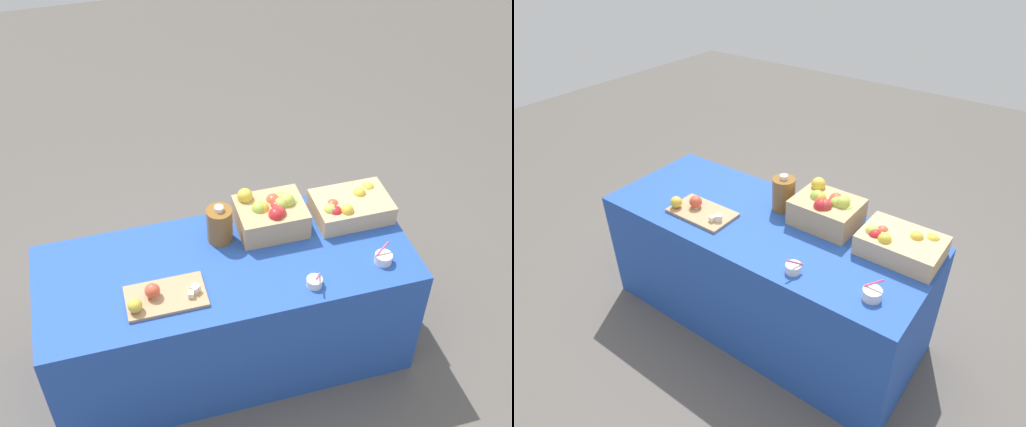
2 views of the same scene
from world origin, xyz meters
The scene contains 8 objects.
ground_plane centered at (0.00, 0.00, 0.00)m, with size 10.00×10.00×0.00m, color #56514C.
table centered at (0.00, 0.00, 0.37)m, with size 1.90×0.76×0.74m, color #234CAD.
apple_crate_left centered at (0.73, 0.17, 0.80)m, with size 0.41×0.28×0.15m.
apple_crate_middle centered at (0.29, 0.19, 0.83)m, with size 0.35×0.28×0.21m.
cutting_board_front centered at (-0.36, -0.16, 0.76)m, with size 0.38×0.22×0.09m.
sample_bowl_near centered at (0.37, -0.27, 0.76)m, with size 0.08×0.09×0.10m.
sample_bowl_mid centered at (0.75, -0.21, 0.77)m, with size 0.09×0.09×0.11m.
cider_jug centered at (0.01, 0.17, 0.84)m, with size 0.13×0.13×0.22m.
Camera 2 is at (1.26, -1.68, 2.17)m, focal length 31.82 mm.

